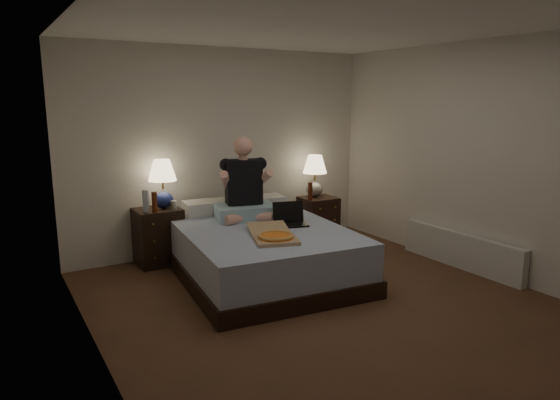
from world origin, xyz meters
TOP-DOWN VIEW (x-y plane):
  - floor at (0.00, 0.00)m, footprint 4.00×4.50m
  - ceiling at (0.00, 0.00)m, footprint 4.00×4.50m
  - wall_back at (0.00, 2.25)m, footprint 4.00×0.00m
  - wall_left at (-2.00, 0.00)m, footprint 0.00×4.50m
  - wall_right at (2.00, 0.00)m, footprint 0.00×4.50m
  - bed at (-0.14, 1.07)m, footprint 1.85×2.33m
  - nightstand_left at (-0.96, 2.04)m, footprint 0.51×0.46m
  - nightstand_right at (1.19, 1.88)m, footprint 0.48×0.44m
  - lamp_left at (-0.87, 2.05)m, footprint 0.40×0.40m
  - lamp_right at (1.18, 1.97)m, footprint 0.41×0.41m
  - water_bottle at (-1.11, 1.95)m, footprint 0.07×0.07m
  - soda_can at (-0.80, 1.92)m, footprint 0.07×0.07m
  - beer_bottle_left at (-1.03, 1.89)m, footprint 0.06×0.06m
  - beer_bottle_right at (1.00, 1.80)m, footprint 0.06×0.06m
  - person at (-0.11, 1.49)m, footprint 0.77×0.68m
  - laptop at (0.17, 0.95)m, footprint 0.40×0.36m
  - pizza_box at (-0.28, 0.52)m, footprint 0.62×0.85m
  - radiator at (1.93, 0.14)m, footprint 0.10×1.60m

SIDE VIEW (x-z plane):
  - floor at x=0.00m, z-range 0.00..0.00m
  - radiator at x=1.93m, z-range 0.00..0.40m
  - bed at x=-0.14m, z-range 0.00..0.54m
  - nightstand_right at x=1.19m, z-range 0.00..0.59m
  - nightstand_left at x=-0.96m, z-range 0.00..0.65m
  - pizza_box at x=-0.28m, z-range 0.54..0.62m
  - laptop at x=0.17m, z-range 0.54..0.78m
  - soda_can at x=-0.80m, z-range 0.65..0.75m
  - beer_bottle_right at x=1.00m, z-range 0.59..0.82m
  - beer_bottle_left at x=-1.03m, z-range 0.65..0.88m
  - water_bottle at x=-1.11m, z-range 0.65..0.90m
  - lamp_right at x=1.18m, z-range 0.59..1.15m
  - lamp_left at x=-0.87m, z-range 0.65..1.21m
  - person at x=-0.11m, z-range 0.54..1.47m
  - wall_back at x=0.00m, z-range 0.00..2.50m
  - wall_left at x=-2.00m, z-range 0.00..2.50m
  - wall_right at x=2.00m, z-range 0.00..2.50m
  - ceiling at x=0.00m, z-range 2.50..2.50m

